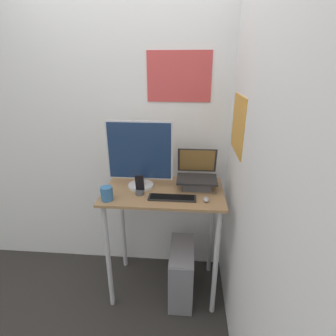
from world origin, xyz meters
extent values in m
plane|color=#2D2B28|center=(0.00, 0.00, 0.00)|extent=(12.00, 12.00, 0.00)
cube|color=silver|center=(0.00, 0.64, 1.30)|extent=(6.00, 0.05, 2.60)
cube|color=#BF3F3F|center=(0.09, 0.61, 1.74)|extent=(0.49, 0.01, 0.37)
cube|color=silver|center=(0.54, 0.00, 1.30)|extent=(0.05, 6.00, 2.60)
cube|color=gold|center=(0.51, 0.27, 1.45)|extent=(0.01, 0.41, 0.38)
cube|color=#936D47|center=(0.00, 0.28, 0.93)|extent=(0.90, 0.55, 0.02)
cylinder|color=#B7B7BC|center=(-0.40, 0.05, 0.46)|extent=(0.04, 0.04, 0.92)
cylinder|color=#B7B7BC|center=(0.40, 0.05, 0.46)|extent=(0.04, 0.04, 0.92)
cylinder|color=#B7B7BC|center=(-0.40, 0.50, 0.46)|extent=(0.04, 0.04, 0.92)
cylinder|color=#B7B7BC|center=(0.40, 0.50, 0.46)|extent=(0.04, 0.04, 0.92)
cube|color=#4C4C51|center=(0.25, 0.33, 0.97)|extent=(0.21, 0.14, 0.07)
cube|color=#262628|center=(0.25, 0.33, 1.02)|extent=(0.30, 0.21, 0.02)
cube|color=#262628|center=(0.25, 0.46, 1.12)|extent=(0.30, 0.06, 0.20)
cube|color=olive|center=(0.25, 0.45, 1.12)|extent=(0.27, 0.05, 0.18)
cylinder|color=silver|center=(-0.18, 0.32, 0.95)|extent=(0.20, 0.20, 0.02)
cylinder|color=silver|center=(-0.18, 0.32, 0.99)|extent=(0.06, 0.06, 0.06)
cube|color=silver|center=(-0.18, 0.32, 1.23)|extent=(0.49, 0.01, 0.45)
cube|color=navy|center=(-0.18, 0.31, 1.23)|extent=(0.47, 0.01, 0.42)
cube|color=black|center=(0.07, 0.14, 0.95)|extent=(0.34, 0.10, 0.01)
cube|color=black|center=(0.07, 0.14, 0.96)|extent=(0.31, 0.08, 0.00)
ellipsoid|color=#99999E|center=(0.31, 0.12, 0.95)|extent=(0.04, 0.06, 0.03)
cylinder|color=#4C4C51|center=(-0.17, 0.19, 0.95)|extent=(0.06, 0.06, 0.03)
cube|color=black|center=(-0.17, 0.20, 1.03)|extent=(0.06, 0.03, 0.13)
cube|color=black|center=(-0.17, 0.20, 1.03)|extent=(0.06, 0.03, 0.11)
cube|color=gray|center=(0.15, 0.19, 0.23)|extent=(0.19, 0.43, 0.47)
cube|color=slate|center=(0.15, -0.02, 0.23)|extent=(0.18, 0.01, 0.45)
cylinder|color=#336699|center=(-0.38, 0.08, 0.99)|extent=(0.08, 0.08, 0.10)
camera|label=1|loc=(0.18, -1.51, 1.82)|focal=28.00mm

